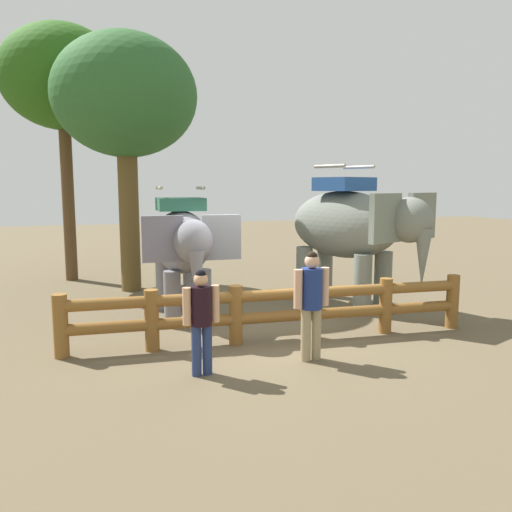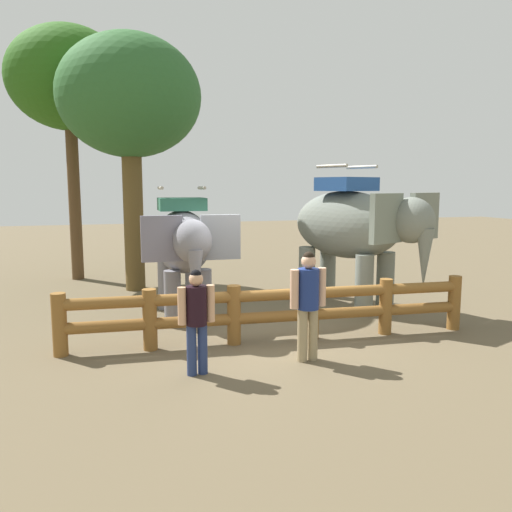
{
  "view_description": "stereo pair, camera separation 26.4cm",
  "coord_description": "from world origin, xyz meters",
  "px_view_note": "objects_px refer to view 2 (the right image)",
  "views": [
    {
      "loc": [
        -3.08,
        -8.6,
        2.77
      ],
      "look_at": [
        0.0,
        0.88,
        1.4
      ],
      "focal_mm": 35.85,
      "sensor_mm": 36.0,
      "label": 1
    },
    {
      "loc": [
        -2.83,
        -8.68,
        2.77
      ],
      "look_at": [
        0.0,
        0.88,
        1.4
      ],
      "focal_mm": 35.85,
      "sensor_mm": 36.0,
      "label": 2
    }
  ],
  "objects_px": {
    "tree_far_left": "(69,80)",
    "tree_back_center": "(130,99)",
    "elephant_near_left": "(184,245)",
    "tourist_man_in_blue": "(308,298)",
    "log_fence": "(274,308)",
    "elephant_center": "(354,228)",
    "tourist_woman_in_black": "(197,314)"
  },
  "relations": [
    {
      "from": "tourist_woman_in_black",
      "to": "tourist_man_in_blue",
      "type": "height_order",
      "value": "tourist_man_in_blue"
    },
    {
      "from": "log_fence",
      "to": "elephant_center",
      "type": "relative_size",
      "value": 1.93
    },
    {
      "from": "tree_far_left",
      "to": "elephant_center",
      "type": "bearing_deg",
      "value": -41.77
    },
    {
      "from": "tourist_man_in_blue",
      "to": "log_fence",
      "type": "bearing_deg",
      "value": 99.84
    },
    {
      "from": "log_fence",
      "to": "tree_far_left",
      "type": "relative_size",
      "value": 1.03
    },
    {
      "from": "log_fence",
      "to": "tourist_man_in_blue",
      "type": "distance_m",
      "value": 1.21
    },
    {
      "from": "log_fence",
      "to": "elephant_center",
      "type": "xyz_separation_m",
      "value": [
        2.57,
        1.99,
        1.22
      ]
    },
    {
      "from": "elephant_near_left",
      "to": "elephant_center",
      "type": "bearing_deg",
      "value": -1.17
    },
    {
      "from": "elephant_near_left",
      "to": "tree_back_center",
      "type": "relative_size",
      "value": 0.48
    },
    {
      "from": "tree_far_left",
      "to": "elephant_near_left",
      "type": "bearing_deg",
      "value": -66.55
    },
    {
      "from": "tree_far_left",
      "to": "tree_back_center",
      "type": "relative_size",
      "value": 1.1
    },
    {
      "from": "log_fence",
      "to": "tourist_man_in_blue",
      "type": "height_order",
      "value": "tourist_man_in_blue"
    },
    {
      "from": "elephant_near_left",
      "to": "tourist_woman_in_black",
      "type": "xyz_separation_m",
      "value": [
        -0.32,
        -3.29,
        -0.64
      ]
    },
    {
      "from": "tourist_woman_in_black",
      "to": "tourist_man_in_blue",
      "type": "bearing_deg",
      "value": 3.37
    },
    {
      "from": "log_fence",
      "to": "tourist_man_in_blue",
      "type": "xyz_separation_m",
      "value": [
        0.19,
        -1.12,
        0.42
      ]
    },
    {
      "from": "log_fence",
      "to": "tree_far_left",
      "type": "distance_m",
      "value": 9.85
    },
    {
      "from": "tourist_woman_in_black",
      "to": "tree_back_center",
      "type": "bearing_deg",
      "value": 94.29
    },
    {
      "from": "log_fence",
      "to": "tourist_man_in_blue",
      "type": "bearing_deg",
      "value": -80.16
    },
    {
      "from": "tree_far_left",
      "to": "tree_back_center",
      "type": "bearing_deg",
      "value": -53.45
    },
    {
      "from": "tourist_woman_in_black",
      "to": "tree_back_center",
      "type": "xyz_separation_m",
      "value": [
        -0.5,
        6.67,
        4.07
      ]
    },
    {
      "from": "log_fence",
      "to": "tree_back_center",
      "type": "distance_m",
      "value": 7.29
    },
    {
      "from": "log_fence",
      "to": "tourist_man_in_blue",
      "type": "relative_size",
      "value": 4.24
    },
    {
      "from": "elephant_near_left",
      "to": "tree_far_left",
      "type": "height_order",
      "value": "tree_far_left"
    },
    {
      "from": "log_fence",
      "to": "tree_back_center",
      "type": "relative_size",
      "value": 1.13
    },
    {
      "from": "tourist_woman_in_black",
      "to": "elephant_center",
      "type": "bearing_deg",
      "value": 37.58
    },
    {
      "from": "tree_back_center",
      "to": "tree_far_left",
      "type": "bearing_deg",
      "value": 126.55
    },
    {
      "from": "elephant_near_left",
      "to": "tree_back_center",
      "type": "xyz_separation_m",
      "value": [
        -0.82,
        3.38,
        3.42
      ]
    },
    {
      "from": "elephant_near_left",
      "to": "tourist_man_in_blue",
      "type": "bearing_deg",
      "value": -65.07
    },
    {
      "from": "tourist_man_in_blue",
      "to": "elephant_center",
      "type": "bearing_deg",
      "value": 52.57
    },
    {
      "from": "elephant_center",
      "to": "tree_back_center",
      "type": "bearing_deg",
      "value": 143.48
    },
    {
      "from": "tourist_man_in_blue",
      "to": "tree_far_left",
      "type": "height_order",
      "value": "tree_far_left"
    },
    {
      "from": "elephant_near_left",
      "to": "tree_back_center",
      "type": "height_order",
      "value": "tree_back_center"
    }
  ]
}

